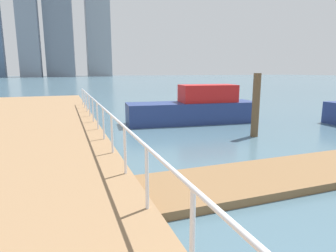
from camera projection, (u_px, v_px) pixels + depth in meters
ground_plane at (136, 112)px, 18.43m from camera, size 300.00×300.00×0.00m
floating_dock at (332, 167)px, 7.65m from camera, size 11.61×2.00×0.18m
boardwalk_railing at (125, 136)px, 6.15m from camera, size 0.06×27.83×1.08m
dock_piling_0 at (256, 105)px, 11.43m from camera, size 0.30×0.30×2.54m
moored_boat_3 at (195, 108)px, 14.60m from camera, size 6.76×2.36×1.93m
skyline_tower_1 at (26, 3)px, 117.49m from camera, size 8.55×6.74×59.87m
skyline_tower_3 at (97, 5)px, 141.37m from camera, size 11.77×13.56×69.01m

